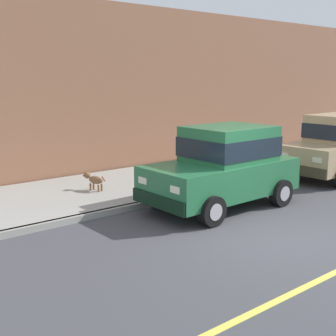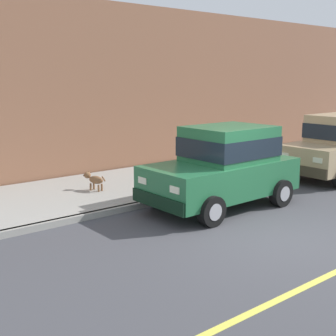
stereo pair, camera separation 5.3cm
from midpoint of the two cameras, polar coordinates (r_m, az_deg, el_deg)
The scene contains 7 objects.
ground_plane at distance 9.04m, azimuth 13.83°, elevation -8.23°, with size 80.00×80.00×0.00m, color #424247.
curb at distance 11.13m, azimuth 0.63°, elevation -3.77°, with size 0.16×64.00×0.14m, color gray.
sidewalk at distance 12.53m, azimuth -4.64°, elevation -2.09°, with size 3.60×64.00×0.14m, color #99968E.
car_green_hatchback at distance 10.52m, azimuth 6.95°, elevation 0.31°, with size 2.00×3.82×1.88m.
dog_brown at distance 11.66m, azimuth -9.48°, elevation -1.42°, with size 0.73×0.34×0.49m.
fire_hydrant at distance 12.01m, azimuth 2.98°, elevation -0.66°, with size 0.34×0.24×0.72m.
building_facade at distance 16.74m, azimuth 4.40°, elevation 10.05°, with size 0.50×20.00×5.20m, color #8C5B42.
Camera 1 is at (5.05, -6.88, 2.99)m, focal length 48.23 mm.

